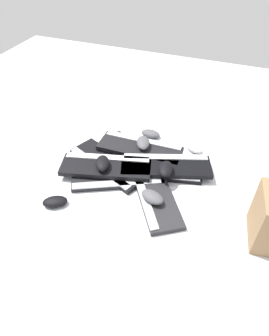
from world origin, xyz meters
The scene contains 17 objects.
ground_plane centered at (0.00, 0.00, 0.00)m, with size 3.20×3.20×0.00m, color silver.
keyboard_0 centered at (0.20, -0.01, 0.01)m, with size 0.36×0.45×0.03m.
keyboard_1 centered at (0.07, 0.11, 0.01)m, with size 0.31×0.46×0.03m.
keyboard_2 centered at (-0.01, 0.02, 0.01)m, with size 0.33×0.46×0.03m.
keyboard_3 centered at (-0.04, -0.18, 0.01)m, with size 0.45×0.37×0.03m.
keyboard_4 centered at (0.12, -0.14, 0.01)m, with size 0.25×0.46×0.03m.
keyboard_5 centered at (0.13, -0.19, 0.04)m, with size 0.29×0.46×0.03m.
keyboard_6 centered at (0.02, 0.09, 0.04)m, with size 0.26×0.46×0.03m.
keyboard_7 centered at (0.22, -0.02, 0.04)m, with size 0.16×0.44×0.03m.
mouse_0 centered at (-0.10, -0.19, 0.05)m, with size 0.11×0.07×0.04m, color #4C4C51.
mouse_1 centered at (0.07, -0.20, 0.08)m, with size 0.11×0.07×0.04m, color black.
mouse_2 centered at (0.39, -0.02, 0.02)m, with size 0.11×0.07×0.04m, color #4C4C51.
mouse_3 centered at (0.36, -0.28, 0.02)m, with size 0.11×0.07×0.04m, color silver.
mouse_4 centered at (0.22, -0.03, 0.08)m, with size 0.11×0.07×0.04m, color #4C4C51.
mouse_5 centered at (0.00, 0.10, 0.08)m, with size 0.11×0.07×0.04m, color black.
mouse_6 centered at (-0.25, 0.22, 0.02)m, with size 0.11×0.07×0.04m, color black.
cable_0 centered at (0.07, 0.07, 0.00)m, with size 0.14×0.49×0.01m.
Camera 1 is at (-0.95, -0.43, 1.02)m, focal length 32.00 mm.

